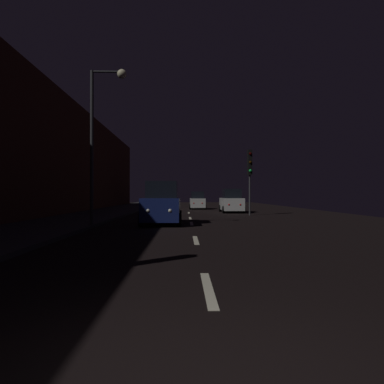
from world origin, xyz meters
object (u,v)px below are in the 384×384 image
object	(u,v)px
traffic_light_far_right	(250,168)
car_approaching_headlights	(162,205)
car_parked_right_far	(231,202)
streetlamp_overhead	(101,123)
car_distant_taillights	(197,201)

from	to	relation	value
traffic_light_far_right	car_approaching_headlights	xyz separation A→B (m)	(-6.10, -7.39, -2.55)
car_approaching_headlights	car_parked_right_far	distance (m)	12.75
traffic_light_far_right	car_parked_right_far	bearing A→B (deg)	-175.56
traffic_light_far_right	car_parked_right_far	world-z (taller)	traffic_light_far_right
traffic_light_far_right	car_approaching_headlights	world-z (taller)	traffic_light_far_right
car_parked_right_far	traffic_light_far_right	bearing A→B (deg)	-169.20
streetlamp_overhead	car_approaching_headlights	distance (m)	5.20
car_approaching_headlights	traffic_light_far_right	bearing A→B (deg)	140.46
streetlamp_overhead	car_approaching_headlights	world-z (taller)	streetlamp_overhead
car_parked_right_far	car_distant_taillights	xyz separation A→B (m)	(-2.70, 7.02, -0.08)
traffic_light_far_right	streetlamp_overhead	xyz separation A→B (m)	(-8.81, -9.53, 1.34)
car_distant_taillights	traffic_light_far_right	bearing A→B (deg)	-162.68
car_approaching_headlights	car_parked_right_far	world-z (taller)	car_approaching_headlights
streetlamp_overhead	car_distant_taillights	xyz separation A→B (m)	(5.31, 20.76, -4.06)
traffic_light_far_right	car_approaching_headlights	distance (m)	9.92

